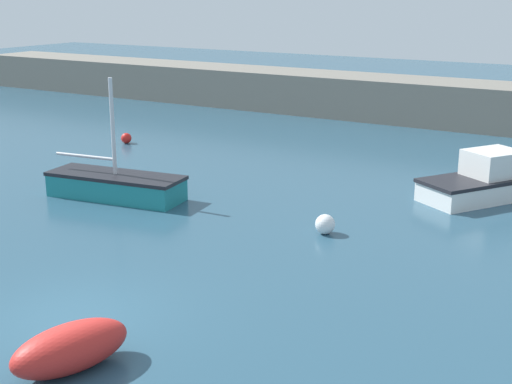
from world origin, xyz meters
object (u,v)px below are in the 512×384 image
(sailboat_short_mast, at_px, (116,185))
(mooring_buoy_white, at_px, (325,224))
(dinghy_near_pier, at_px, (71,348))
(cabin_cruiser_white, at_px, (499,180))
(mooring_buoy_red, at_px, (126,138))

(sailboat_short_mast, bearing_deg, mooring_buoy_white, -5.55)
(dinghy_near_pier, bearing_deg, cabin_cruiser_white, -177.33)
(sailboat_short_mast, relative_size, mooring_buoy_white, 8.47)
(cabin_cruiser_white, distance_m, dinghy_near_pier, 16.55)
(dinghy_near_pier, xyz_separation_m, sailboat_short_mast, (-7.00, 9.03, 0.00))
(cabin_cruiser_white, relative_size, mooring_buoy_red, 12.90)
(cabin_cruiser_white, bearing_deg, sailboat_short_mast, 154.18)
(dinghy_near_pier, bearing_deg, mooring_buoy_white, -167.33)
(dinghy_near_pier, xyz_separation_m, mooring_buoy_white, (0.69, 9.39, -0.15))
(cabin_cruiser_white, relative_size, dinghy_near_pier, 2.43)
(mooring_buoy_red, height_order, mooring_buoy_white, mooring_buoy_white)
(dinghy_near_pier, relative_size, sailboat_short_mast, 0.52)
(mooring_buoy_white, bearing_deg, mooring_buoy_red, 153.63)
(mooring_buoy_red, xyz_separation_m, mooring_buoy_white, (13.34, -6.62, 0.05))
(sailboat_short_mast, xyz_separation_m, mooring_buoy_red, (-5.65, 6.98, -0.21))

